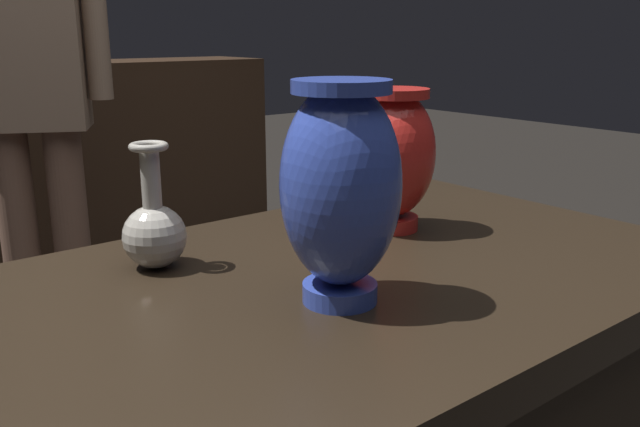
{
  "coord_description": "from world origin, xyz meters",
  "views": [
    {
      "loc": [
        -0.49,
        -0.65,
        1.11
      ],
      "look_at": [
        0.0,
        -0.04,
        0.9
      ],
      "focal_mm": 37.64,
      "sensor_mm": 36.0,
      "label": 1
    }
  ],
  "objects_px": {
    "vase_right_accent": "(393,154)",
    "visitor_center_back": "(27,72)",
    "vase_centerpiece": "(342,186)",
    "vase_left_accent": "(154,229)"
  },
  "relations": [
    {
      "from": "vase_right_accent",
      "to": "vase_centerpiece",
      "type": "bearing_deg",
      "value": -145.37
    },
    {
      "from": "vase_centerpiece",
      "to": "vase_left_accent",
      "type": "distance_m",
      "value": 0.29
    },
    {
      "from": "vase_centerpiece",
      "to": "vase_right_accent",
      "type": "bearing_deg",
      "value": 34.63
    },
    {
      "from": "vase_left_accent",
      "to": "vase_right_accent",
      "type": "distance_m",
      "value": 0.39
    },
    {
      "from": "vase_right_accent",
      "to": "visitor_center_back",
      "type": "distance_m",
      "value": 1.34
    },
    {
      "from": "vase_left_accent",
      "to": "visitor_center_back",
      "type": "relative_size",
      "value": 0.1
    },
    {
      "from": "vase_centerpiece",
      "to": "visitor_center_back",
      "type": "relative_size",
      "value": 0.15
    },
    {
      "from": "vase_right_accent",
      "to": "visitor_center_back",
      "type": "height_order",
      "value": "visitor_center_back"
    },
    {
      "from": "vase_centerpiece",
      "to": "vase_right_accent",
      "type": "height_order",
      "value": "vase_centerpiece"
    },
    {
      "from": "vase_left_accent",
      "to": "visitor_center_back",
      "type": "height_order",
      "value": "visitor_center_back"
    }
  ]
}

